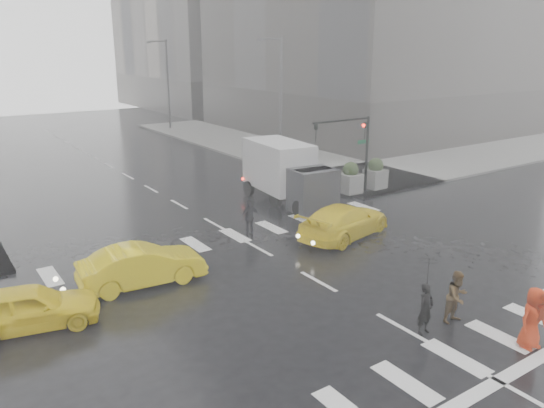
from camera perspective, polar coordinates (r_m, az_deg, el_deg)
ground at (r=19.62m, az=5.01°, el=-8.31°), size 120.00×120.00×0.00m
sidewalk_ne at (r=44.66m, az=10.29°, el=5.73°), size 35.00×35.00×0.15m
road_markings at (r=19.62m, az=5.01°, el=-8.29°), size 18.00×48.00×0.01m
traffic_signal_pole at (r=30.21m, az=8.86°, el=6.78°), size 4.45×0.42×4.50m
street_lamp_near at (r=38.88m, az=0.79°, el=11.67°), size 2.15×0.22×9.00m
street_lamp_far at (r=56.39m, az=-11.28°, el=12.86°), size 2.15×0.22×9.00m
planter_west at (r=29.51m, az=5.55°, el=2.23°), size 1.10×1.10×1.80m
planter_mid at (r=30.79m, az=8.42°, el=2.73°), size 1.10×1.10×1.80m
planter_east at (r=32.15m, az=11.06°, el=3.19°), size 1.10×1.10×1.80m
pedestrian_black at (r=16.23m, az=16.43°, el=-8.12°), size 1.00×1.02×2.43m
pedestrian_brown at (r=17.51m, az=19.30°, el=-9.40°), size 0.82×0.64×1.68m
pedestrian_orange at (r=16.90m, az=26.25°, el=-10.92°), size 0.96×0.70×1.82m
pedestrian_far_a at (r=24.10m, az=-2.44°, el=-1.40°), size 1.00×0.66×1.63m
pedestrian_far_b at (r=28.11m, az=3.23°, el=1.07°), size 1.10×0.87×1.50m
taxi_front at (r=17.83m, az=-24.69°, el=-10.07°), size 4.33×2.49×1.39m
taxi_mid at (r=19.60m, az=-13.79°, el=-6.44°), size 4.56×1.90×1.47m
taxi_rear at (r=23.99m, az=7.79°, el=-1.80°), size 4.91×3.15×1.49m
box_truck at (r=28.76m, az=1.66°, el=3.49°), size 2.31×6.15×3.27m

